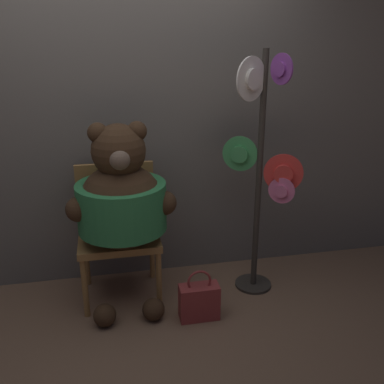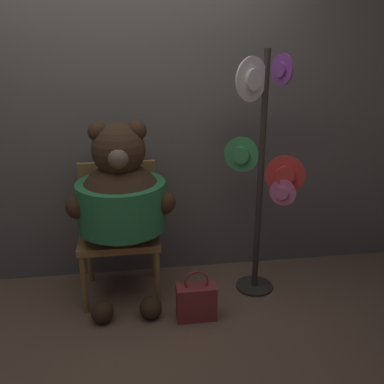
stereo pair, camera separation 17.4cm
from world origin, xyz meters
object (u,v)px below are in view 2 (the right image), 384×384
Objects in this scene: teddy_bear at (121,199)px; hat_display_rack at (263,169)px; handbag_on_ground at (196,301)px; chair at (119,223)px.

teddy_bear is 0.75× the size of hat_display_rack.
hat_display_rack is at bearing 29.27° from handbag_on_ground.
handbag_on_ground is at bearing -150.73° from hat_display_rack.
chair is 2.62× the size of handbag_on_ground.
teddy_bear is (0.03, -0.16, 0.25)m from chair.
hat_display_rack is at bearing -10.44° from chair.
hat_display_rack is (0.98, -0.02, 0.18)m from teddy_bear.
teddy_bear is 0.87m from handbag_on_ground.
teddy_bear reaches higher than chair.
hat_display_rack reaches higher than teddy_bear.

